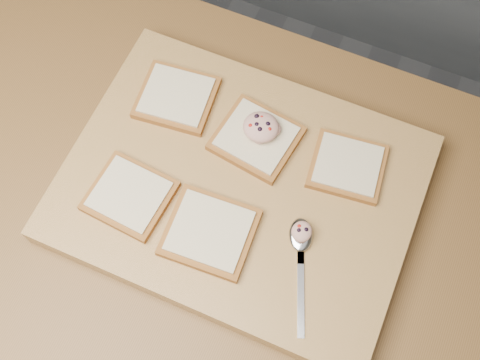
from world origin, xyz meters
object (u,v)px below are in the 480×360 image
object	(u,v)px
tuna_salad_dollop	(261,127)
spoon	(301,243)
bread_far_center	(256,138)
cutting_board	(240,189)

from	to	relation	value
tuna_salad_dollop	spoon	size ratio (longest dim) A/B	0.33
bread_far_center	spoon	bearing A→B (deg)	-46.43
cutting_board	bread_far_center	size ratio (longest dim) A/B	3.95
tuna_salad_dollop	spoon	distance (m)	0.20
bread_far_center	tuna_salad_dollop	distance (m)	0.03
bread_far_center	tuna_salad_dollop	size ratio (longest dim) A/B	2.39
cutting_board	spoon	world-z (taller)	spoon
cutting_board	bread_far_center	distance (m)	0.09
bread_far_center	spoon	distance (m)	0.19
spoon	cutting_board	bearing A→B (deg)	155.70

